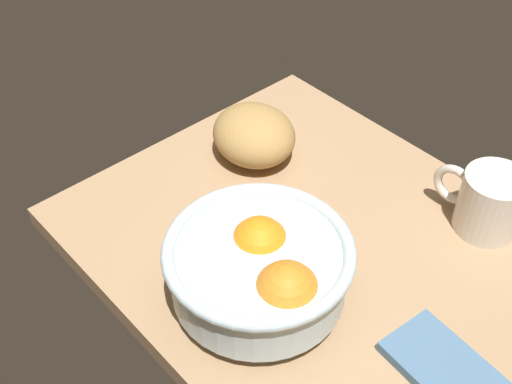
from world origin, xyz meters
TOP-DOWN VIEW (x-y plane):
  - ground_plane at (0.00, 0.00)cm, footprint 71.00×52.18cm
  - fruit_bowl at (-1.51, -12.27)cm, footprint 22.56×22.56cm
  - bread_loaf at (-23.12, 5.83)cm, footprint 15.85×14.74cm
  - napkin_folded at (19.37, -3.81)cm, footprint 13.42×9.23cm
  - mug at (9.09, 19.00)cm, footprint 12.92×8.64cm

SIDE VIEW (x-z plane):
  - ground_plane at x=0.00cm, z-range -3.00..0.00cm
  - napkin_folded at x=19.37cm, z-range 0.00..1.40cm
  - bread_loaf at x=-23.12cm, z-range 0.00..7.81cm
  - mug at x=9.09cm, z-range 0.00..8.83cm
  - fruit_bowl at x=-1.51cm, z-range 0.64..11.47cm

